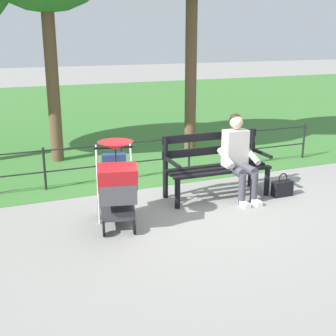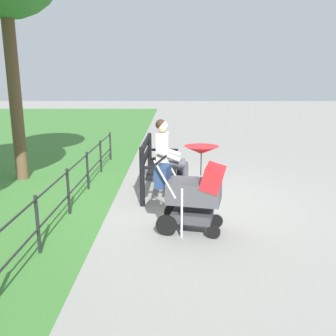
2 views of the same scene
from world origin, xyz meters
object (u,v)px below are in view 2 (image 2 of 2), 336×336
object	(u,v)px
person_on_bench	(168,152)
handbag	(180,172)
park_bench	(156,163)
stroller	(195,188)

from	to	relation	value
person_on_bench	handbag	distance (m)	0.90
park_bench	stroller	world-z (taller)	stroller
person_on_bench	handbag	bearing A→B (deg)	160.93
person_on_bench	stroller	distance (m)	2.05
park_bench	stroller	xyz separation A→B (m)	(1.73, 0.58, 0.07)
park_bench	person_on_bench	size ratio (longest dim) A/B	1.26
park_bench	handbag	xyz separation A→B (m)	(-0.95, 0.45, -0.40)
park_bench	stroller	distance (m)	1.83
park_bench	person_on_bench	world-z (taller)	person_on_bench
park_bench	stroller	size ratio (longest dim) A/B	1.40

